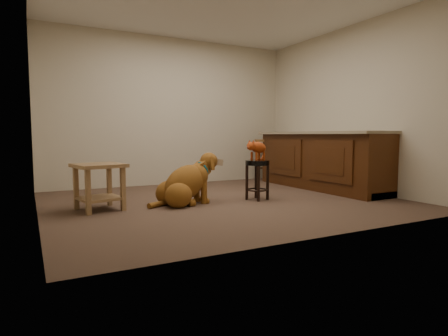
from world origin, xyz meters
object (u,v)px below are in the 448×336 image
padded_stool (257,172)px  wood_stool (270,159)px  side_table (99,180)px  golden_retriever (186,184)px  tabby_kitten (257,148)px

padded_stool → wood_stool: 2.21m
wood_stool → side_table: bearing=-157.0°
padded_stool → golden_retriever: 1.01m
side_table → golden_retriever: 1.05m
golden_retriever → tabby_kitten: bearing=-15.7°
padded_stool → side_table: size_ratio=0.87×
golden_retriever → tabby_kitten: tabby_kitten is taller
wood_stool → tabby_kitten: tabby_kitten is taller
wood_stool → tabby_kitten: (-1.41, -1.72, 0.29)m
padded_stool → golden_retriever: (-1.00, 0.12, -0.12)m
golden_retriever → side_table: bearing=164.3°
wood_stool → golden_retriever: size_ratio=0.73×
wood_stool → tabby_kitten: 2.24m
padded_stool → wood_stool: (1.40, 1.71, 0.03)m
tabby_kitten → wood_stool: bearing=31.6°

